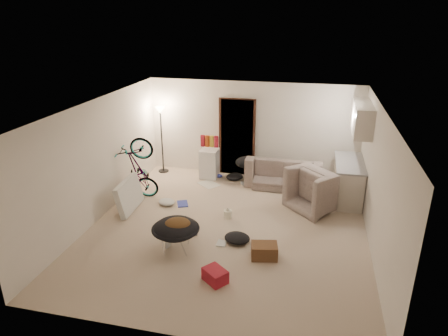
% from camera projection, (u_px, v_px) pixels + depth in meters
% --- Properties ---
extents(floor, '(5.50, 6.00, 0.02)m').
position_uv_depth(floor, '(227.00, 229.00, 8.14)').
color(floor, beige).
rests_on(floor, ground).
extents(ceiling, '(5.50, 6.00, 0.02)m').
position_uv_depth(ceiling, '(228.00, 107.00, 7.22)').
color(ceiling, white).
rests_on(ceiling, wall_back).
extents(wall_back, '(5.50, 0.02, 2.50)m').
position_uv_depth(wall_back, '(253.00, 130.00, 10.41)').
color(wall_back, white).
rests_on(wall_back, floor).
extents(wall_front, '(5.50, 0.02, 2.50)m').
position_uv_depth(wall_front, '(175.00, 259.00, 4.95)').
color(wall_front, white).
rests_on(wall_front, floor).
extents(wall_left, '(0.02, 6.00, 2.50)m').
position_uv_depth(wall_left, '(98.00, 160.00, 8.26)').
color(wall_left, white).
rests_on(wall_left, floor).
extents(wall_right, '(0.02, 6.00, 2.50)m').
position_uv_depth(wall_right, '(379.00, 184.00, 7.10)').
color(wall_right, white).
rests_on(wall_right, floor).
extents(doorway, '(0.85, 0.10, 2.04)m').
position_uv_depth(doorway, '(237.00, 138.00, 10.55)').
color(doorway, black).
rests_on(doorway, floor).
extents(door_trim, '(0.97, 0.04, 2.10)m').
position_uv_depth(door_trim, '(237.00, 138.00, 10.52)').
color(door_trim, '#361C12').
rests_on(door_trim, floor).
extents(floor_lamp, '(0.28, 0.28, 1.81)m').
position_uv_depth(floor_lamp, '(161.00, 126.00, 10.57)').
color(floor_lamp, black).
rests_on(floor_lamp, floor).
extents(kitchen_counter, '(0.60, 1.50, 0.88)m').
position_uv_depth(kitchen_counter, '(348.00, 181.00, 9.28)').
color(kitchen_counter, beige).
rests_on(kitchen_counter, floor).
extents(counter_top, '(0.64, 1.54, 0.04)m').
position_uv_depth(counter_top, '(350.00, 163.00, 9.12)').
color(counter_top, gray).
rests_on(counter_top, kitchen_counter).
extents(kitchen_uppers, '(0.38, 1.40, 0.65)m').
position_uv_depth(kitchen_uppers, '(362.00, 118.00, 8.71)').
color(kitchen_uppers, beige).
rests_on(kitchen_uppers, wall_right).
extents(sofa, '(1.88, 0.75, 0.55)m').
position_uv_depth(sofa, '(283.00, 175.00, 10.07)').
color(sofa, '#3A423A').
rests_on(sofa, floor).
extents(armchair, '(1.40, 1.41, 0.69)m').
position_uv_depth(armchair, '(321.00, 193.00, 8.93)').
color(armchair, '#3A423A').
rests_on(armchair, floor).
extents(bicycle, '(1.63, 0.82, 0.91)m').
position_uv_depth(bicycle, '(140.00, 182.00, 9.30)').
color(bicycle, black).
rests_on(bicycle, floor).
extents(book_asset, '(0.25, 0.22, 0.02)m').
position_uv_depth(book_asset, '(166.00, 249.00, 7.41)').
color(book_asset, maroon).
rests_on(book_asset, floor).
extents(mini_fridge, '(0.46, 0.46, 0.77)m').
position_uv_depth(mini_fridge, '(209.00, 163.00, 10.53)').
color(mini_fridge, white).
rests_on(mini_fridge, floor).
extents(snack_box_0, '(0.11, 0.08, 0.30)m').
position_uv_depth(snack_box_0, '(203.00, 141.00, 10.34)').
color(snack_box_0, maroon).
rests_on(snack_box_0, mini_fridge).
extents(snack_box_1, '(0.11, 0.09, 0.30)m').
position_uv_depth(snack_box_1, '(207.00, 141.00, 10.32)').
color(snack_box_1, '#C74D18').
rests_on(snack_box_1, mini_fridge).
extents(snack_box_2, '(0.11, 0.08, 0.30)m').
position_uv_depth(snack_box_2, '(212.00, 141.00, 10.29)').
color(snack_box_2, gold).
rests_on(snack_box_2, mini_fridge).
extents(snack_box_3, '(0.10, 0.07, 0.30)m').
position_uv_depth(snack_box_3, '(216.00, 142.00, 10.27)').
color(snack_box_3, maroon).
rests_on(snack_box_3, mini_fridge).
extents(saucer_chair, '(0.88, 0.88, 0.62)m').
position_uv_depth(saucer_chair, '(176.00, 232.00, 7.26)').
color(saucer_chair, silver).
rests_on(saucer_chair, floor).
extents(hoodie, '(0.58, 0.53, 0.22)m').
position_uv_depth(hoodie, '(177.00, 224.00, 7.15)').
color(hoodie, '#54381D').
rests_on(hoodie, saucer_chair).
extents(sofa_drape, '(0.66, 0.58, 0.28)m').
position_uv_depth(sofa_drape, '(246.00, 162.00, 10.17)').
color(sofa_drape, black).
rests_on(sofa_drape, sofa).
extents(tv_box, '(0.30, 1.05, 0.70)m').
position_uv_depth(tv_box, '(129.00, 195.00, 8.80)').
color(tv_box, silver).
rests_on(tv_box, floor).
extents(drink_case_a, '(0.52, 0.41, 0.26)m').
position_uv_depth(drink_case_a, '(264.00, 251.00, 7.12)').
color(drink_case_a, brown).
rests_on(drink_case_a, floor).
extents(drink_case_b, '(0.48, 0.46, 0.22)m').
position_uv_depth(drink_case_b, '(215.00, 275.00, 6.49)').
color(drink_case_b, maroon).
rests_on(drink_case_b, floor).
extents(juicer, '(0.17, 0.17, 0.25)m').
position_uv_depth(juicer, '(228.00, 214.00, 8.51)').
color(juicer, silver).
rests_on(juicer, floor).
extents(newspaper, '(0.65, 0.64, 0.01)m').
position_uv_depth(newspaper, '(209.00, 184.00, 10.22)').
color(newspaper, beige).
rests_on(newspaper, floor).
extents(book_blue, '(0.34, 0.38, 0.03)m').
position_uv_depth(book_blue, '(183.00, 204.00, 9.14)').
color(book_blue, '#2F3CAD').
rests_on(book_blue, floor).
extents(book_white, '(0.18, 0.23, 0.02)m').
position_uv_depth(book_white, '(222.00, 243.00, 7.58)').
color(book_white, silver).
rests_on(book_white, floor).
extents(shoe_0, '(0.30, 0.16, 0.10)m').
position_uv_depth(shoe_0, '(217.00, 176.00, 10.61)').
color(shoe_0, '#2F3CAD').
rests_on(shoe_0, floor).
extents(shoe_1, '(0.26, 0.28, 0.10)m').
position_uv_depth(shoe_1, '(243.00, 184.00, 10.13)').
color(shoe_1, slate).
rests_on(shoe_1, floor).
extents(shoe_3, '(0.25, 0.24, 0.09)m').
position_uv_depth(shoe_3, '(194.00, 232.00, 7.89)').
color(shoe_3, slate).
rests_on(shoe_3, floor).
extents(clothes_lump_a, '(0.58, 0.53, 0.16)m').
position_uv_depth(clothes_lump_a, '(237.00, 238.00, 7.63)').
color(clothes_lump_a, black).
rests_on(clothes_lump_a, floor).
extents(clothes_lump_b, '(0.61, 0.61, 0.14)m').
position_uv_depth(clothes_lump_b, '(235.00, 177.00, 10.50)').
color(clothes_lump_b, black).
rests_on(clothes_lump_b, floor).
extents(clothes_lump_c, '(0.48, 0.44, 0.12)m').
position_uv_depth(clothes_lump_c, '(167.00, 202.00, 9.12)').
color(clothes_lump_c, silver).
rests_on(clothes_lump_c, floor).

